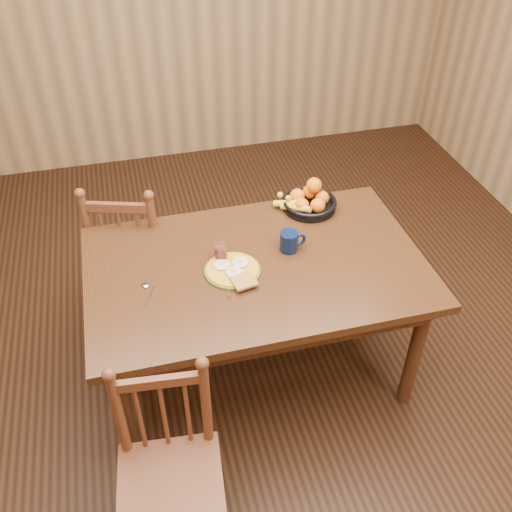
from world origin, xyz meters
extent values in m
cube|color=black|center=(0.00, 0.00, 0.00)|extent=(4.50, 5.00, 0.01)
cube|color=black|center=(0.00, 0.00, 0.73)|extent=(1.60, 1.00, 0.04)
cube|color=#32170E|center=(0.00, 0.42, 0.65)|extent=(1.40, 0.04, 0.10)
cube|color=#32170E|center=(0.00, -0.42, 0.65)|extent=(1.40, 0.04, 0.10)
cube|color=#32170E|center=(0.72, 0.00, 0.65)|extent=(0.04, 0.84, 0.10)
cube|color=#32170E|center=(-0.72, 0.00, 0.65)|extent=(0.04, 0.84, 0.10)
cylinder|color=#32170E|center=(-0.70, -0.40, 0.35)|extent=(0.07, 0.07, 0.70)
cylinder|color=#32170E|center=(0.70, -0.40, 0.35)|extent=(0.07, 0.07, 0.70)
cylinder|color=#32170E|center=(-0.70, 0.40, 0.35)|extent=(0.07, 0.07, 0.70)
cylinder|color=#32170E|center=(0.70, 0.40, 0.35)|extent=(0.07, 0.07, 0.70)
cube|color=#472415|center=(-0.55, 0.66, 0.43)|extent=(0.53, 0.51, 0.04)
cylinder|color=#472415|center=(-0.34, 0.76, 0.21)|extent=(0.03, 0.03, 0.42)
cylinder|color=#472415|center=(-0.67, 0.87, 0.21)|extent=(0.03, 0.03, 0.42)
cylinder|color=#472415|center=(-0.43, 0.45, 0.21)|extent=(0.03, 0.03, 0.42)
cylinder|color=#472415|center=(-0.76, 0.55, 0.21)|extent=(0.03, 0.03, 0.42)
cylinder|color=#472415|center=(-0.44, 0.43, 0.69)|extent=(0.04, 0.04, 0.50)
cylinder|color=#472415|center=(-0.77, 0.53, 0.69)|extent=(0.04, 0.04, 0.50)
cylinder|color=#472415|center=(-0.61, 0.48, 0.64)|extent=(0.02, 0.02, 0.39)
cube|color=#472415|center=(-0.61, 0.48, 0.86)|extent=(0.34, 0.13, 0.05)
cube|color=#472415|center=(-0.55, -0.81, 0.41)|extent=(0.44, 0.42, 0.04)
cylinder|color=#472415|center=(-0.70, -0.64, 0.20)|extent=(0.03, 0.03, 0.40)
cylinder|color=#472415|center=(-0.37, -0.67, 0.20)|extent=(0.03, 0.03, 0.40)
cylinder|color=#472415|center=(-0.70, -0.62, 0.65)|extent=(0.04, 0.04, 0.48)
cylinder|color=#472415|center=(-0.37, -0.65, 0.65)|extent=(0.04, 0.04, 0.48)
cylinder|color=#472415|center=(-0.53, -0.64, 0.61)|extent=(0.02, 0.02, 0.37)
cube|color=#472415|center=(-0.53, -0.64, 0.82)|extent=(0.33, 0.06, 0.05)
cylinder|color=#59601E|center=(-0.12, -0.02, 0.76)|extent=(0.26, 0.26, 0.01)
cylinder|color=gold|center=(-0.12, -0.02, 0.76)|extent=(0.24, 0.24, 0.01)
ellipsoid|color=silver|center=(-0.16, 0.01, 0.77)|extent=(0.08, 0.08, 0.01)
cube|color=#F2E08C|center=(-0.16, 0.01, 0.79)|extent=(0.02, 0.02, 0.01)
ellipsoid|color=silver|center=(-0.07, 0.01, 0.77)|extent=(0.08, 0.08, 0.01)
cube|color=#F2E08C|center=(-0.07, 0.01, 0.79)|extent=(0.02, 0.02, 0.01)
ellipsoid|color=silver|center=(-0.12, -0.05, 0.77)|extent=(0.08, 0.08, 0.01)
cube|color=#F2E08C|center=(-0.12, -0.05, 0.79)|extent=(0.02, 0.02, 0.01)
cube|color=brown|center=(-0.09, -0.13, 0.78)|extent=(0.12, 0.12, 0.01)
cube|color=silver|center=(-0.16, -0.12, 0.75)|extent=(0.03, 0.15, 0.00)
cube|color=silver|center=(-0.15, -0.04, 0.75)|extent=(0.03, 0.05, 0.00)
cube|color=silver|center=(-0.51, -0.09, 0.75)|extent=(0.06, 0.11, 0.00)
ellipsoid|color=silver|center=(-0.52, -0.02, 0.76)|extent=(0.03, 0.04, 0.01)
cylinder|color=black|center=(0.18, 0.07, 0.80)|extent=(0.09, 0.09, 0.10)
torus|color=black|center=(0.23, 0.07, 0.80)|extent=(0.07, 0.03, 0.07)
cylinder|color=black|center=(0.18, 0.07, 0.85)|extent=(0.08, 0.08, 0.00)
cylinder|color=silver|center=(-0.15, 0.07, 0.80)|extent=(0.06, 0.06, 0.09)
cylinder|color=maroon|center=(-0.15, 0.07, 0.79)|extent=(0.05, 0.05, 0.07)
cylinder|color=black|center=(0.39, 0.38, 0.76)|extent=(0.28, 0.28, 0.02)
torus|color=black|center=(0.39, 0.38, 0.80)|extent=(0.29, 0.29, 0.02)
cylinder|color=black|center=(0.39, 0.38, 0.75)|extent=(0.10, 0.10, 0.01)
sphere|color=orange|center=(0.46, 0.38, 0.81)|extent=(0.07, 0.07, 0.07)
sphere|color=orange|center=(0.41, 0.45, 0.81)|extent=(0.08, 0.08, 0.08)
sphere|color=orange|center=(0.34, 0.42, 0.81)|extent=(0.08, 0.08, 0.08)
sphere|color=orange|center=(0.34, 0.34, 0.81)|extent=(0.07, 0.07, 0.07)
sphere|color=orange|center=(0.41, 0.31, 0.81)|extent=(0.08, 0.08, 0.08)
sphere|color=orange|center=(0.42, 0.41, 0.87)|extent=(0.08, 0.08, 0.08)
cylinder|color=yellow|center=(0.30, 0.34, 0.80)|extent=(0.10, 0.17, 0.07)
cylinder|color=yellow|center=(0.28, 0.39, 0.80)|extent=(0.14, 0.15, 0.07)
camera|label=1|loc=(-0.51, -2.00, 2.50)|focal=40.00mm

